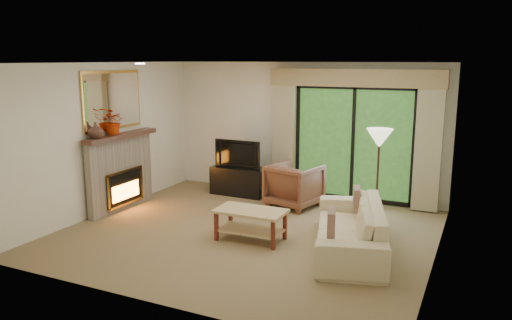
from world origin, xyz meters
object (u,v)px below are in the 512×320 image
at_px(media_console, 240,181).
at_px(armchair, 294,185).
at_px(sofa, 350,227).
at_px(coffee_table, 251,225).

height_order(media_console, armchair, armchair).
bearing_deg(armchair, sofa, 144.97).
bearing_deg(sofa, media_console, -141.80).
relative_size(armchair, sofa, 0.38).
relative_size(media_console, coffee_table, 1.07).
height_order(armchair, coffee_table, armchair).
bearing_deg(sofa, armchair, -154.72).
bearing_deg(coffee_table, media_console, 119.89).
relative_size(sofa, coffee_table, 2.22).
bearing_deg(coffee_table, sofa, 9.11).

